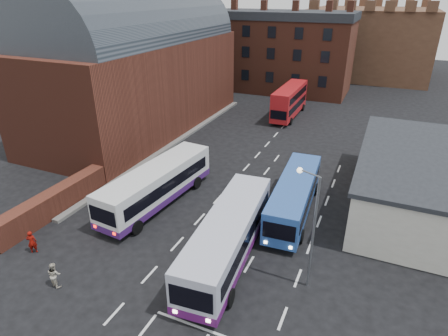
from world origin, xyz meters
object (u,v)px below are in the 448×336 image
at_px(bus_blue, 294,195).
at_px(pedestrian_beige, 54,275).
at_px(bus_white_outbound, 157,183).
at_px(street_lamp, 311,221).
at_px(bus_white_inbound, 228,234).
at_px(pedestrian_red, 32,242).
at_px(bus_red_double, 289,101).

bearing_deg(bus_blue, pedestrian_beige, 47.40).
relative_size(bus_white_outbound, pedestrian_beige, 7.37).
height_order(street_lamp, pedestrian_beige, street_lamp).
bearing_deg(bus_white_inbound, pedestrian_red, 15.88).
relative_size(bus_white_inbound, street_lamp, 1.64).
distance_m(bus_red_double, pedestrian_red, 34.86).
bearing_deg(bus_red_double, street_lamp, 106.47).
xyz_separation_m(bus_white_outbound, bus_white_inbound, (7.59, -3.96, 0.02)).
relative_size(street_lamp, pedestrian_beige, 4.53).
distance_m(bus_red_double, street_lamp, 31.29).
height_order(bus_white_inbound, street_lamp, street_lamp).
bearing_deg(bus_blue, bus_white_outbound, 11.55).
height_order(bus_blue, street_lamp, street_lamp).
bearing_deg(pedestrian_red, bus_blue, -175.46).
bearing_deg(pedestrian_red, street_lamp, 160.28).
distance_m(bus_white_outbound, pedestrian_beige, 10.03).
bearing_deg(pedestrian_red, pedestrian_beige, 121.40).
bearing_deg(bus_white_inbound, pedestrian_beige, 32.32).
relative_size(pedestrian_red, pedestrian_beige, 1.02).
bearing_deg(bus_white_inbound, bus_blue, -114.59).
bearing_deg(street_lamp, pedestrian_red, -165.83).
xyz_separation_m(bus_blue, bus_red_double, (-6.48, 23.04, 0.46)).
relative_size(bus_white_inbound, pedestrian_red, 7.27).
relative_size(bus_red_double, pedestrian_beige, 6.44).
relative_size(bus_white_inbound, pedestrian_beige, 7.43).
bearing_deg(street_lamp, bus_blue, 109.00).
xyz_separation_m(bus_blue, street_lamp, (2.38, -6.90, 2.55)).
distance_m(bus_white_inbound, street_lamp, 5.32).
height_order(bus_white_inbound, pedestrian_beige, bus_white_inbound).
bearing_deg(pedestrian_beige, bus_blue, -117.62).
bearing_deg(bus_white_outbound, bus_white_inbound, -22.20).
height_order(bus_red_double, pedestrian_beige, bus_red_double).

